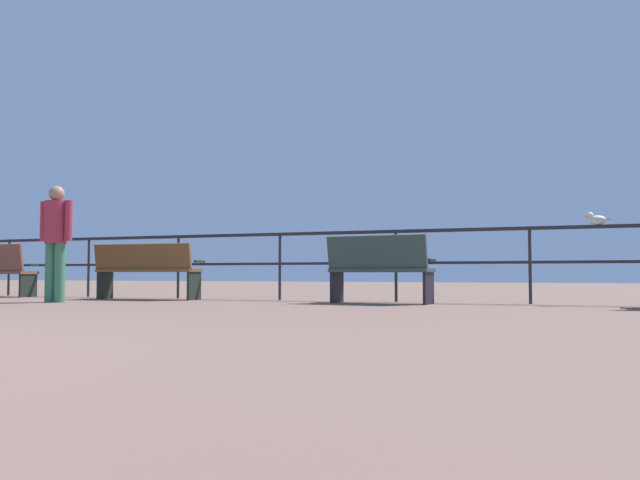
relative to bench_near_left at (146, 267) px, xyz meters
name	(u,v)px	position (x,y,z in m)	size (l,w,h in m)	color
pier_railing	(280,250)	(2.04, 0.68, 0.26)	(18.92, 0.05, 1.06)	#262427
bench_near_left	(146,267)	(0.00, 0.00, 0.00)	(1.75, 0.69, 0.89)	brown
bench_near_right	(379,266)	(3.87, 0.00, 0.01)	(1.47, 0.69, 0.94)	#31443C
person_by_bench	(56,235)	(-0.61, -1.32, 0.46)	(0.54, 0.32, 1.69)	#397754
seagull_on_rail	(596,219)	(6.66, 0.67, 0.62)	(0.36, 0.20, 0.17)	silver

